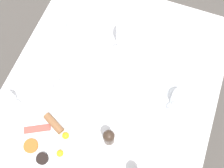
# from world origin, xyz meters

# --- Properties ---
(ground_plane) EXTENTS (8.00, 8.00, 0.00)m
(ground_plane) POSITION_xyz_m (0.00, 0.00, 0.00)
(ground_plane) COLOR #4C4742
(table) EXTENTS (0.87, 1.03, 0.71)m
(table) POSITION_xyz_m (0.00, 0.00, 0.63)
(table) COLOR white
(table) RESTS_ON ground_plane
(breakfast_plate) EXTENTS (0.26, 0.26, 0.04)m
(breakfast_plate) POSITION_xyz_m (-0.15, -0.30, 0.72)
(breakfast_plate) COLOR white
(breakfast_plate) RESTS_ON table
(teapot_near) EXTENTS (0.12, 0.18, 0.13)m
(teapot_near) POSITION_xyz_m (-0.17, -0.03, 0.76)
(teapot_near) COLOR white
(teapot_near) RESTS_ON table
(teapot_far) EXTENTS (0.11, 0.19, 0.13)m
(teapot_far) POSITION_xyz_m (-0.01, 0.24, 0.76)
(teapot_far) COLOR white
(teapot_far) RESTS_ON table
(teacup_with_saucer_left) EXTENTS (0.14, 0.14, 0.07)m
(teacup_with_saucer_left) POSITION_xyz_m (0.29, 0.03, 0.74)
(teacup_with_saucer_left) COLOR white
(teacup_with_saucer_left) RESTS_ON table
(water_glass_tall) EXTENTS (0.07, 0.07, 0.12)m
(water_glass_tall) POSITION_xyz_m (-0.25, 0.19, 0.77)
(water_glass_tall) COLOR white
(water_glass_tall) RESTS_ON table
(creamer_jug) EXTENTS (0.08, 0.06, 0.06)m
(creamer_jug) POSITION_xyz_m (-0.37, -0.21, 0.74)
(creamer_jug) COLOR white
(creamer_jug) RESTS_ON table
(salt_grinder) EXTENTS (0.04, 0.04, 0.11)m
(salt_grinder) POSITION_xyz_m (0.07, -0.22, 0.76)
(salt_grinder) COLOR #38281E
(salt_grinder) RESTS_ON table
(napkin_folded) EXTENTS (0.19, 0.15, 0.01)m
(napkin_folded) POSITION_xyz_m (0.24, 0.35, 0.71)
(napkin_folded) COLOR white
(napkin_folded) RESTS_ON table
(fork_by_plate) EXTENTS (0.18, 0.06, 0.00)m
(fork_by_plate) POSITION_xyz_m (0.11, -0.04, 0.71)
(fork_by_plate) COLOR silver
(fork_by_plate) RESTS_ON table
(knife_by_plate) EXTENTS (0.07, 0.20, 0.00)m
(knife_by_plate) POSITION_xyz_m (0.29, -0.20, 0.71)
(knife_by_plate) COLOR silver
(knife_by_plate) RESTS_ON table
(spoon_for_tea) EXTENTS (0.10, 0.12, 0.00)m
(spoon_for_tea) POSITION_xyz_m (-0.16, 0.42, 0.71)
(spoon_for_tea) COLOR silver
(spoon_for_tea) RESTS_ON table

